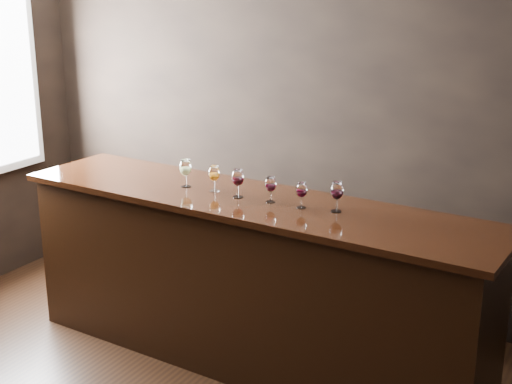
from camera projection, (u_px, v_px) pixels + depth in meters
The scene contains 10 objects.
room_shell at pixel (91, 127), 3.90m from camera, with size 5.02×4.52×2.81m.
bar_counter at pixel (249, 284), 4.88m from camera, with size 3.29×0.71×1.15m, color black.
bar_top at pixel (249, 201), 4.71m from camera, with size 3.40×0.79×0.04m, color black.
back_bar_shelf at pixel (254, 248), 5.93m from camera, with size 2.42×0.40×0.87m, color black.
glass_white at pixel (185, 168), 4.92m from camera, with size 0.08×0.08×0.20m.
glass_amber at pixel (214, 174), 4.82m from camera, with size 0.08×0.08×0.18m.
glass_red_a at pixel (238, 178), 4.68m from camera, with size 0.08×0.08×0.19m.
glass_red_b at pixel (271, 185), 4.59m from camera, with size 0.07×0.07×0.17m.
glass_red_c at pixel (302, 191), 4.47m from camera, with size 0.07×0.07×0.17m.
glass_red_d at pixel (337, 191), 4.40m from camera, with size 0.08×0.08×0.19m.
Camera 1 is at (2.45, -2.78, 2.60)m, focal length 50.00 mm.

